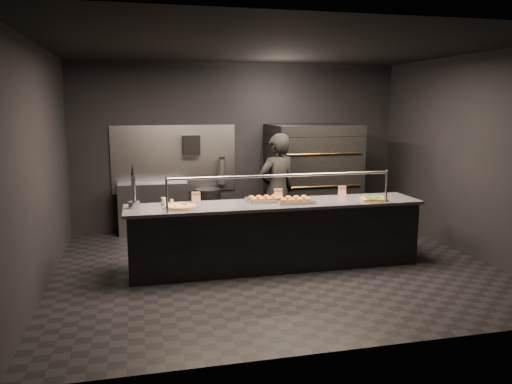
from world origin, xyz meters
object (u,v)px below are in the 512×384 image
Objects in this scene: slider_tray_a at (264,199)px; beer_tap at (134,195)px; slider_tray_b at (294,200)px; worker at (277,191)px; fire_extinguisher at (222,171)px; prep_shelf at (153,208)px; service_counter at (276,235)px; pizza_oven at (312,177)px; towel_dispenser at (191,145)px; square_pizza at (374,199)px; trash_bin at (208,210)px; round_pizza at (181,206)px.

beer_tap is at bearing -177.80° from slider_tray_a.
worker is (0.05, 1.06, -0.04)m from slider_tray_b.
worker is at bearing -64.32° from fire_extinguisher.
prep_shelf is 2.35m from worker.
service_counter is 1.17m from worker.
pizza_oven is at bearing 63.80° from slider_tray_b.
towel_dispenser is 0.19× the size of worker.
beer_tap is at bearing -113.49° from towel_dispenser.
square_pizza reaches higher than prep_shelf.
worker reaches higher than beer_tap.
worker is at bearing -48.34° from towel_dispenser.
worker is at bearing -51.34° from trash_bin.
prep_shelf is 2.38× the size of slider_tray_a.
worker reaches higher than prep_shelf.
worker reaches higher than trash_bin.
prep_shelf is 2.03× the size of beer_tap.
prep_shelf is at bearing 82.29° from beer_tap.
towel_dispenser is at bearing 5.71° from prep_shelf.
slider_tray_a is 2.20m from trash_bin.
pizza_oven is 3.60m from beer_tap.
beer_tap is 0.62m from round_pizza.
service_counter is at bearing 174.94° from slider_tray_b.
trash_bin is (-0.51, 2.07, -0.56)m from slider_tray_a.
worker is (-1.09, 1.16, -0.03)m from square_pizza.
beer_tap is at bearing 4.82° from worker.
service_counter is 2.78m from towel_dispenser.
beer_tap is (-3.10, -1.82, 0.12)m from pizza_oven.
pizza_oven is at bearing 95.63° from square_pizza.
fire_extinguisher is 2.26m from slider_tray_a.
slider_tray_a is 0.42m from slider_tray_b.
pizza_oven is 1.96m from trash_bin.
round_pizza is 0.26× the size of worker.
service_counter is 8.13× the size of slider_tray_a.
slider_tray_a is 1.18× the size of square_pizza.
fire_extinguisher is (-0.35, 2.40, 0.60)m from service_counter.
slider_tray_b is at bearing -76.01° from fire_extinguisher.
pizza_oven reaches higher than slider_tray_a.
trash_bin is at bearing 103.83° from slider_tray_a.
towel_dispenser is 0.67× the size of slider_tray_b.
prep_shelf is 2.41m from round_pizza.
towel_dispenser reaches higher than round_pizza.
round_pizza reaches higher than trash_bin.
towel_dispenser is 0.75× the size of round_pizza.
round_pizza is 1.56m from slider_tray_b.
pizza_oven is 3.78× the size of fire_extinguisher.
slider_tray_b is at bearing -2.79° from beer_tap.
square_pizza is (3.00, -2.45, 0.49)m from prep_shelf.
fire_extinguisher reaches higher than round_pizza.
slider_tray_b is (1.56, 0.00, 0.02)m from round_pizza.
prep_shelf is 1.31m from towel_dispenser.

